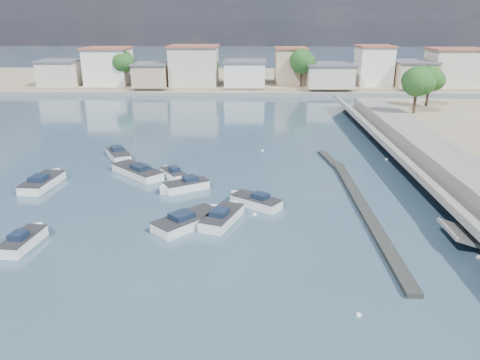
# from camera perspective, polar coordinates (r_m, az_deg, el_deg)

# --- Properties ---
(ground) EXTENTS (400.00, 400.00, 0.00)m
(ground) POSITION_cam_1_polar(r_m,az_deg,el_deg) (68.51, 3.52, 6.14)
(ground) COLOR #273C4F
(ground) RESTS_ON ground
(breakwater) EXTENTS (2.00, 31.02, 0.35)m
(breakwater) POSITION_cam_1_polar(r_m,az_deg,el_deg) (43.32, 13.99, -2.12)
(breakwater) COLOR black
(breakwater) RESTS_ON ground
(far_shore_land) EXTENTS (160.00, 40.00, 1.40)m
(far_shore_land) POSITION_cam_1_polar(r_m,az_deg,el_deg) (119.62, 2.63, 12.15)
(far_shore_land) COLOR gray
(far_shore_land) RESTS_ON ground
(far_shore_quay) EXTENTS (160.00, 2.50, 0.80)m
(far_shore_quay) POSITION_cam_1_polar(r_m,az_deg,el_deg) (98.87, 2.88, 10.46)
(far_shore_quay) COLOR slate
(far_shore_quay) RESTS_ON ground
(far_town) EXTENTS (113.01, 12.80, 8.35)m
(far_town) POSITION_cam_1_polar(r_m,az_deg,el_deg) (104.98, 8.86, 13.28)
(far_town) COLOR beige
(far_town) RESTS_ON far_shore_land
(shore_trees) EXTENTS (74.56, 38.32, 7.92)m
(shore_trees) POSITION_cam_1_polar(r_m,az_deg,el_deg) (95.87, 8.12, 13.53)
(shore_trees) COLOR #38281E
(shore_trees) RESTS_ON ground
(motorboat_a) EXTENTS (2.07, 4.61, 1.48)m
(motorboat_a) POSITION_cam_1_polar(r_m,az_deg,el_deg) (37.26, -24.75, -6.67)
(motorboat_a) COLOR white
(motorboat_a) RESTS_ON ground
(motorboat_b) EXTENTS (3.52, 5.40, 1.48)m
(motorboat_b) POSITION_cam_1_polar(r_m,az_deg,el_deg) (37.69, -2.04, -4.48)
(motorboat_b) COLOR white
(motorboat_b) RESTS_ON ground
(motorboat_c) EXTENTS (4.62, 4.02, 1.48)m
(motorboat_c) POSITION_cam_1_polar(r_m,az_deg,el_deg) (40.71, 1.71, -2.61)
(motorboat_c) COLOR white
(motorboat_c) RESTS_ON ground
(motorboat_d) EXTENTS (4.50, 3.64, 1.48)m
(motorboat_d) POSITION_cam_1_polar(r_m,az_deg,el_deg) (44.58, -6.86, -0.76)
(motorboat_d) COLOR white
(motorboat_d) RESTS_ON ground
(motorboat_e) EXTENTS (2.68, 6.20, 1.48)m
(motorboat_e) POSITION_cam_1_polar(r_m,az_deg,el_deg) (49.35, -22.79, -0.19)
(motorboat_e) COLOR white
(motorboat_e) RESTS_ON ground
(motorboat_f) EXTENTS (3.11, 3.71, 1.48)m
(motorboat_f) POSITION_cam_1_polar(r_m,az_deg,el_deg) (48.17, -8.23, 0.71)
(motorboat_f) COLOR white
(motorboat_f) RESTS_ON ground
(motorboat_g) EXTENTS (3.93, 5.32, 1.48)m
(motorboat_g) POSITION_cam_1_polar(r_m,az_deg,el_deg) (55.90, -14.54, 2.91)
(motorboat_g) COLOR white
(motorboat_g) RESTS_ON ground
(motorboat_h) EXTENTS (5.42, 5.62, 1.48)m
(motorboat_h) POSITION_cam_1_polar(r_m,az_deg,el_deg) (37.24, -6.07, -4.89)
(motorboat_h) COLOR white
(motorboat_h) RESTS_ON ground
(sailboat) EXTENTS (6.15, 6.03, 9.00)m
(sailboat) POSITION_cam_1_polar(r_m,az_deg,el_deg) (49.80, -12.62, 1.10)
(sailboat) COLOR white
(sailboat) RESTS_ON ground
(mooring_buoys) EXTENTS (15.58, 33.54, 0.33)m
(mooring_buoys) POSITION_cam_1_polar(r_m,az_deg,el_deg) (43.48, 12.11, -2.06)
(mooring_buoys) COLOR white
(mooring_buoys) RESTS_ON ground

